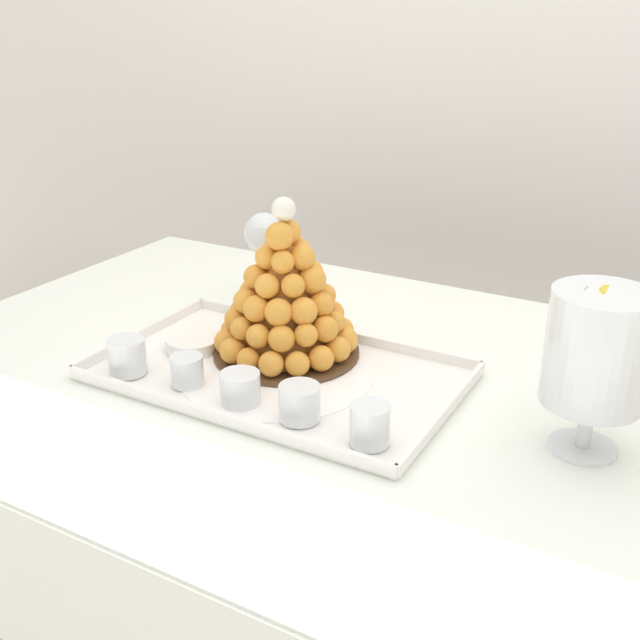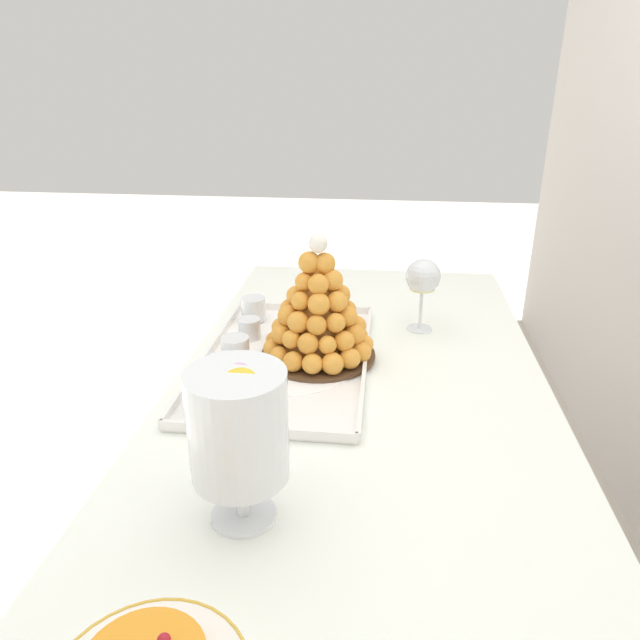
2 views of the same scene
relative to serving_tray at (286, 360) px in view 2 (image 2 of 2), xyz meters
The scene contains 11 objects.
buffet_table 0.19m from the serving_tray, 17.22° to the left, with size 1.68×0.99×0.79m.
serving_tray is the anchor object (origin of this frame).
croquembouche 0.13m from the serving_tray, 109.89° to the left, with size 0.25×0.25×0.27m.
dessert_cup_left 0.24m from the serving_tray, 150.82° to the right, with size 0.06×0.06×0.06m.
dessert_cup_mid_left 0.15m from the serving_tray, 134.65° to the right, with size 0.05×0.05×0.05m.
dessert_cup_centre 0.11m from the serving_tray, 87.89° to the right, with size 0.06×0.06×0.05m.
dessert_cup_mid_right 0.15m from the serving_tray, 45.54° to the right, with size 0.06×0.06×0.05m.
dessert_cup_right 0.25m from the serving_tray, 27.89° to the right, with size 0.06×0.06×0.06m.
creme_brulee_ramekin 0.18m from the serving_tray, behind, with size 0.10×0.10×0.02m.
macaron_goblet 0.50m from the serving_tray, ahead, with size 0.13×0.13×0.23m.
wine_glass 0.38m from the serving_tray, 126.11° to the left, with size 0.08×0.08×0.18m.
Camera 2 is at (0.94, 0.15, 1.36)m, focal length 32.56 mm.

